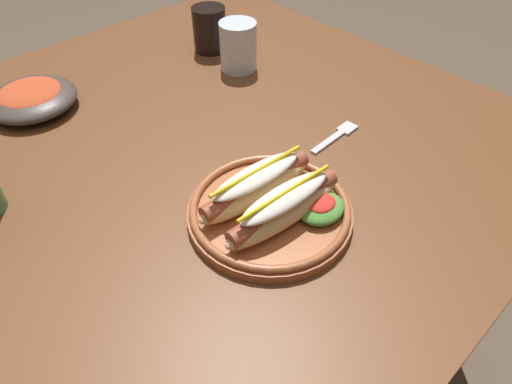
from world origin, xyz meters
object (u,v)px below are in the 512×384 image
object	(u,v)px
side_bowl	(31,98)
fork	(337,135)
soda_cup	(210,29)
water_cup	(238,46)
hot_dog_plate	(272,204)

from	to	relation	value
side_bowl	fork	bearing A→B (deg)	-52.35
soda_cup	side_bowl	world-z (taller)	soda_cup
soda_cup	fork	bearing A→B (deg)	-96.99
soda_cup	water_cup	world-z (taller)	water_cup
hot_dog_plate	soda_cup	distance (m)	0.57
soda_cup	water_cup	distance (m)	0.12
side_bowl	water_cup	bearing A→B (deg)	-20.90
hot_dog_plate	side_bowl	xyz separation A→B (m)	(-0.13, 0.53, -0.00)
fork	water_cup	world-z (taller)	water_cup
water_cup	side_bowl	xyz separation A→B (m)	(-0.40, 0.15, -0.03)
water_cup	side_bowl	world-z (taller)	water_cup
hot_dog_plate	side_bowl	world-z (taller)	hot_dog_plate
hot_dog_plate	soda_cup	size ratio (longest dim) A/B	2.47
fork	soda_cup	distance (m)	0.44
fork	water_cup	size ratio (longest dim) A/B	1.16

